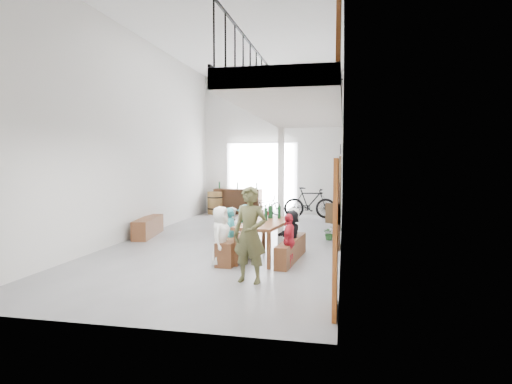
% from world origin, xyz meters
% --- Properties ---
extents(floor, '(12.00, 12.00, 0.00)m').
position_xyz_m(floor, '(0.00, 0.00, 0.00)').
color(floor, slate).
rests_on(floor, ground).
extents(room_walls, '(12.00, 12.00, 12.00)m').
position_xyz_m(room_walls, '(0.00, 0.00, 3.55)').
color(room_walls, silver).
rests_on(room_walls, ground).
extents(gateway_portal, '(2.80, 0.08, 2.80)m').
position_xyz_m(gateway_portal, '(-0.40, 5.94, 1.40)').
color(gateway_portal, white).
rests_on(gateway_portal, ground).
extents(right_wall_decor, '(0.07, 8.28, 5.07)m').
position_xyz_m(right_wall_decor, '(2.70, -1.87, 1.74)').
color(right_wall_decor, '#9E4F14').
rests_on(right_wall_decor, ground).
extents(balcony, '(1.52, 5.62, 4.00)m').
position_xyz_m(balcony, '(1.98, -3.13, 2.96)').
color(balcony, silver).
rests_on(balcony, ground).
extents(tasting_table, '(1.07, 2.06, 0.79)m').
position_xyz_m(tasting_table, '(1.20, -1.92, 0.71)').
color(tasting_table, brown).
rests_on(tasting_table, ground).
extents(bench_inner, '(0.41, 2.10, 0.48)m').
position_xyz_m(bench_inner, '(0.58, -1.91, 0.24)').
color(bench_inner, brown).
rests_on(bench_inner, ground).
extents(bench_wall, '(0.44, 1.95, 0.45)m').
position_xyz_m(bench_wall, '(1.75, -2.00, 0.22)').
color(bench_wall, brown).
rests_on(bench_wall, ground).
extents(tableware, '(0.63, 1.21, 0.35)m').
position_xyz_m(tableware, '(1.12, -1.78, 0.93)').
color(tableware, black).
rests_on(tableware, tasting_table).
extents(side_bench, '(0.70, 1.86, 0.51)m').
position_xyz_m(side_bench, '(-2.50, 0.15, 0.26)').
color(side_bench, brown).
rests_on(side_bench, ground).
extents(oak_barrel, '(0.60, 0.60, 0.88)m').
position_xyz_m(oak_barrel, '(-2.18, 5.40, 0.44)').
color(oak_barrel, olive).
rests_on(oak_barrel, ground).
extents(serving_counter, '(1.90, 0.65, 0.99)m').
position_xyz_m(serving_counter, '(-1.31, 5.65, 0.49)').
color(serving_counter, '#331E0E').
rests_on(serving_counter, ground).
extents(counter_bottles, '(1.62, 0.20, 0.28)m').
position_xyz_m(counter_bottles, '(-1.31, 5.65, 1.13)').
color(counter_bottles, black).
rests_on(counter_bottles, serving_counter).
extents(guest_left_a, '(0.39, 0.59, 1.19)m').
position_xyz_m(guest_left_a, '(0.44, -2.75, 0.59)').
color(guest_left_a, white).
rests_on(guest_left_a, ground).
extents(guest_left_b, '(0.27, 0.41, 1.09)m').
position_xyz_m(guest_left_b, '(0.49, -2.12, 0.55)').
color(guest_left_b, teal).
rests_on(guest_left_b, ground).
extents(guest_left_c, '(0.47, 0.56, 1.05)m').
position_xyz_m(guest_left_c, '(0.37, -1.60, 0.52)').
color(guest_left_c, white).
rests_on(guest_left_c, ground).
extents(guest_left_d, '(0.45, 0.71, 1.04)m').
position_xyz_m(guest_left_d, '(0.51, -0.93, 0.52)').
color(guest_left_d, teal).
rests_on(guest_left_d, ground).
extents(guest_right_a, '(0.30, 0.63, 1.05)m').
position_xyz_m(guest_right_a, '(1.77, -2.55, 0.53)').
color(guest_right_a, red).
rests_on(guest_right_a, ground).
extents(guest_right_b, '(0.52, 1.01, 1.04)m').
position_xyz_m(guest_right_b, '(1.73, -1.77, 0.52)').
color(guest_right_b, black).
rests_on(guest_right_b, ground).
extents(guest_right_c, '(0.46, 0.58, 1.03)m').
position_xyz_m(guest_right_c, '(1.72, -1.28, 0.52)').
color(guest_right_c, white).
rests_on(guest_right_c, ground).
extents(host_standing, '(0.66, 0.50, 1.64)m').
position_xyz_m(host_standing, '(1.25, -3.75, 0.82)').
color(host_standing, '#4B4C2A').
rests_on(host_standing, ground).
extents(potted_plant, '(0.42, 0.39, 0.37)m').
position_xyz_m(potted_plant, '(2.45, 0.55, 0.19)').
color(potted_plant, '#1B4E20').
rests_on(potted_plant, ground).
extents(bicycle_near, '(1.53, 0.53, 0.80)m').
position_xyz_m(bicycle_near, '(-0.20, 5.44, 0.40)').
color(bicycle_near, black).
rests_on(bicycle_near, ground).
extents(bicycle_far, '(1.93, 0.73, 1.13)m').
position_xyz_m(bicycle_far, '(1.60, 4.84, 0.57)').
color(bicycle_far, black).
rests_on(bicycle_far, ground).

